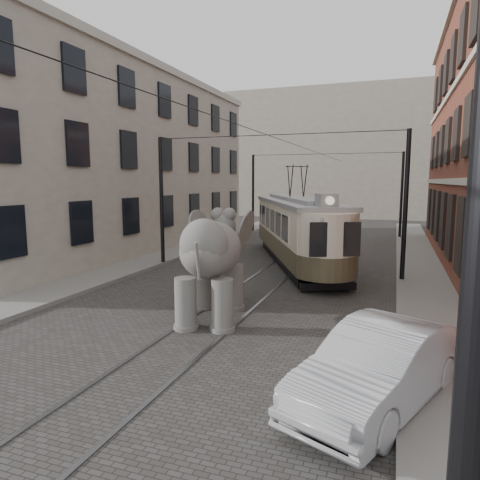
% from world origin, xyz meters
% --- Properties ---
extents(ground, '(120.00, 120.00, 0.00)m').
position_xyz_m(ground, '(0.00, 0.00, 0.00)').
color(ground, '#3D3B38').
extents(tram_rails, '(1.54, 80.00, 0.02)m').
position_xyz_m(tram_rails, '(0.00, 0.00, 0.01)').
color(tram_rails, slate).
rests_on(tram_rails, ground).
extents(sidewalk_right, '(2.00, 60.00, 0.15)m').
position_xyz_m(sidewalk_right, '(6.00, 0.00, 0.07)').
color(sidewalk_right, slate).
rests_on(sidewalk_right, ground).
extents(sidewalk_left, '(2.00, 60.00, 0.15)m').
position_xyz_m(sidewalk_left, '(-6.50, 0.00, 0.07)').
color(sidewalk_left, slate).
rests_on(sidewalk_left, ground).
extents(stucco_building, '(7.00, 24.00, 10.00)m').
position_xyz_m(stucco_building, '(-11.00, 10.00, 5.00)').
color(stucco_building, gray).
rests_on(stucco_building, ground).
extents(distant_block, '(28.00, 10.00, 14.00)m').
position_xyz_m(distant_block, '(0.00, 40.00, 7.00)').
color(distant_block, gray).
rests_on(distant_block, ground).
extents(catenary, '(11.00, 30.20, 6.00)m').
position_xyz_m(catenary, '(-0.20, 5.00, 3.00)').
color(catenary, black).
rests_on(catenary, ground).
extents(tram, '(7.13, 11.95, 4.75)m').
position_xyz_m(tram, '(0.28, 8.76, 2.38)').
color(tram, beige).
rests_on(tram, ground).
extents(elephant, '(3.85, 5.67, 3.18)m').
position_xyz_m(elephant, '(-0.13, -0.73, 1.59)').
color(elephant, '#605D59').
rests_on(elephant, ground).
extents(parked_car, '(3.19, 4.71, 1.47)m').
position_xyz_m(parked_car, '(4.70, -4.27, 0.73)').
color(parked_car, '#9D9DA1').
rests_on(parked_car, ground).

